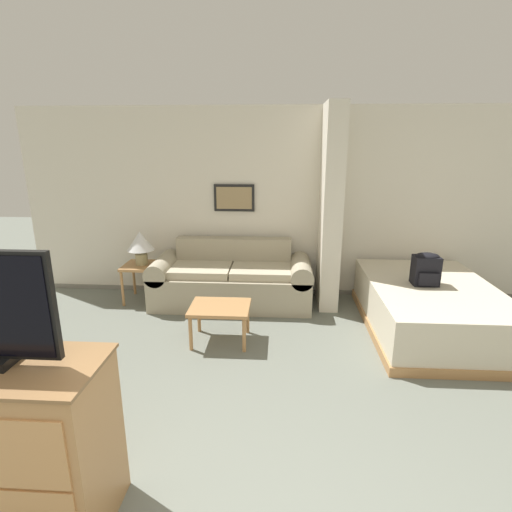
# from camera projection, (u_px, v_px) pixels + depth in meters

# --- Properties ---
(wall_back) EXTENTS (6.97, 0.16, 2.60)m
(wall_back) POSITION_uv_depth(u_px,v_px,m) (271.00, 204.00, 5.58)
(wall_back) COLOR silver
(wall_back) RESTS_ON ground_plane
(wall_partition_pillar) EXTENTS (0.24, 0.69, 2.60)m
(wall_partition_pillar) POSITION_uv_depth(u_px,v_px,m) (330.00, 209.00, 5.14)
(wall_partition_pillar) COLOR silver
(wall_partition_pillar) RESTS_ON ground_plane
(couch) EXTENTS (2.14, 0.84, 0.85)m
(couch) POSITION_uv_depth(u_px,v_px,m) (232.00, 280.00, 5.41)
(couch) COLOR tan
(couch) RESTS_ON ground_plane
(coffee_table) EXTENTS (0.65, 0.52, 0.42)m
(coffee_table) POSITION_uv_depth(u_px,v_px,m) (220.00, 310.00, 4.34)
(coffee_table) COLOR #B27F4C
(coffee_table) RESTS_ON ground_plane
(side_table) EXTENTS (0.49, 0.49, 0.52)m
(side_table) POSITION_uv_depth(u_px,v_px,m) (142.00, 270.00, 5.47)
(side_table) COLOR #B27F4C
(side_table) RESTS_ON ground_plane
(table_lamp) EXTENTS (0.36, 0.36, 0.46)m
(table_lamp) POSITION_uv_depth(u_px,v_px,m) (140.00, 243.00, 5.36)
(table_lamp) COLOR tan
(table_lamp) RESTS_ON side_table
(tv_dresser) EXTENTS (1.14, 0.55, 1.00)m
(tv_dresser) POSITION_uv_depth(u_px,v_px,m) (8.00, 445.00, 2.23)
(tv_dresser) COLOR #B27F4C
(tv_dresser) RESTS_ON ground_plane
(bed) EXTENTS (1.41, 2.09, 0.56)m
(bed) POSITION_uv_depth(u_px,v_px,m) (429.00, 307.00, 4.65)
(bed) COLOR #B27F4C
(bed) RESTS_ON ground_plane
(backpack) EXTENTS (0.28, 0.23, 0.37)m
(backpack) POSITION_uv_depth(u_px,v_px,m) (426.00, 268.00, 4.52)
(backpack) COLOR black
(backpack) RESTS_ON bed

